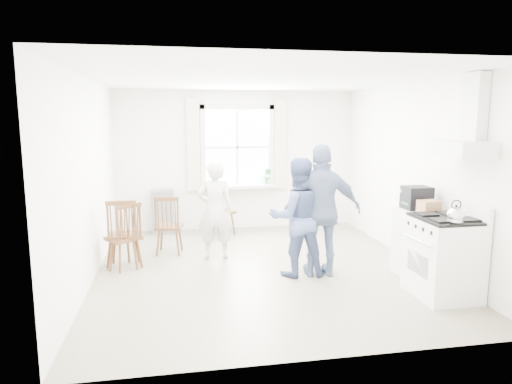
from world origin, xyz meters
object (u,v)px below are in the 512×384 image
object	(u,v)px
gas_stove	(444,256)
person_left	(215,210)
stereo_stack	(417,198)
windsor_chair_a	(122,227)
person_mid	(297,217)
windsor_chair_c	(127,229)
windsor_chair_b	(168,219)
low_cabinet	(418,243)
person_right	(322,211)

from	to	relation	value
gas_stove	person_left	xyz separation A→B (m)	(-2.51, 1.97, 0.25)
stereo_stack	windsor_chair_a	xyz separation A→B (m)	(-3.86, 0.91, -0.44)
stereo_stack	person_mid	bearing A→B (deg)	170.66
windsor_chair_c	windsor_chair_b	bearing A→B (deg)	47.98
low_cabinet	windsor_chair_b	bearing A→B (deg)	154.78
person_mid	person_right	distance (m)	0.34
windsor_chair_c	person_left	xyz separation A→B (m)	(1.24, 0.33, 0.16)
gas_stove	person_mid	distance (m)	1.84
stereo_stack	windsor_chair_c	size ratio (longest dim) A/B	0.35
windsor_chair_a	person_right	world-z (taller)	person_right
person_left	person_mid	xyz separation A→B (m)	(1.01, -0.95, 0.05)
low_cabinet	person_left	xyz separation A→B (m)	(-2.57, 1.27, 0.28)
stereo_stack	windsor_chair_c	bearing A→B (deg)	167.03
gas_stove	person_left	bearing A→B (deg)	141.83
low_cabinet	windsor_chair_a	size ratio (longest dim) A/B	0.91
person_mid	gas_stove	bearing A→B (deg)	145.74
gas_stove	windsor_chair_b	world-z (taller)	gas_stove
gas_stove	person_mid	bearing A→B (deg)	145.75
windsor_chair_b	person_right	xyz separation A→B (m)	(2.03, -1.28, 0.31)
person_left	windsor_chair_b	bearing A→B (deg)	-17.32
gas_stove	person_right	xyz separation A→B (m)	(-1.18, 0.96, 0.40)
windsor_chair_c	person_mid	bearing A→B (deg)	-15.42
gas_stove	windsor_chair_a	bearing A→B (deg)	156.25
windsor_chair_b	person_right	world-z (taller)	person_right
windsor_chair_a	person_right	xyz separation A→B (m)	(2.63, -0.72, 0.27)
gas_stove	person_mid	xyz separation A→B (m)	(-1.50, 1.02, 0.31)
stereo_stack	person_left	bearing A→B (deg)	154.80
stereo_stack	person_mid	xyz separation A→B (m)	(-1.55, 0.26, -0.26)
windsor_chair_a	low_cabinet	bearing A→B (deg)	-14.13
person_left	person_mid	bearing A→B (deg)	140.65
windsor_chair_c	person_right	size ratio (longest dim) A/B	0.54
windsor_chair_a	windsor_chair_b	world-z (taller)	windsor_chair_a
stereo_stack	windsor_chair_a	size ratio (longest dim) A/B	0.34
stereo_stack	person_right	world-z (taller)	person_right
windsor_chair_b	person_right	bearing A→B (deg)	-32.37
stereo_stack	person_mid	world-z (taller)	person_mid
person_mid	person_left	bearing A→B (deg)	-43.33
person_left	windsor_chair_a	bearing A→B (deg)	16.61
windsor_chair_c	person_mid	world-z (taller)	person_mid
low_cabinet	windsor_chair_a	world-z (taller)	windsor_chair_a
windsor_chair_a	windsor_chair_c	world-z (taller)	windsor_chair_a
gas_stove	windsor_chair_c	xyz separation A→B (m)	(-3.75, 1.64, 0.09)
person_right	person_left	bearing A→B (deg)	-31.50
gas_stove	stereo_stack	xyz separation A→B (m)	(0.05, 0.77, 0.56)
person_left	person_mid	distance (m)	1.38
low_cabinet	windsor_chair_a	xyz separation A→B (m)	(-3.88, 0.98, 0.16)
windsor_chair_b	person_left	xyz separation A→B (m)	(0.70, -0.27, 0.17)
windsor_chair_c	person_left	distance (m)	1.30
low_cabinet	stereo_stack	world-z (taller)	stereo_stack
low_cabinet	stereo_stack	xyz separation A→B (m)	(-0.02, 0.07, 0.60)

